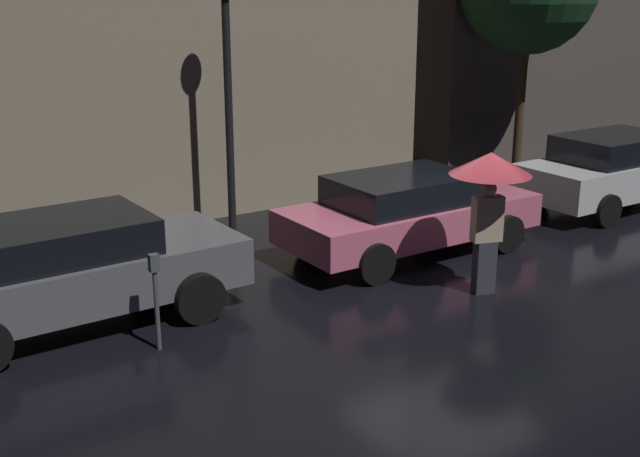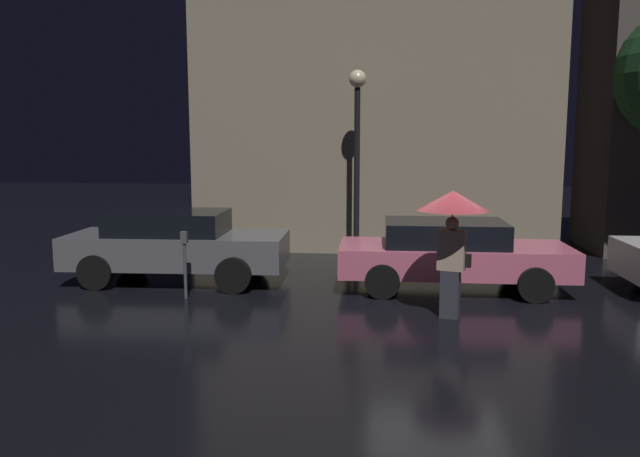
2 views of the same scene
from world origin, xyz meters
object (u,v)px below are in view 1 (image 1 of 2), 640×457
at_px(parked_car_grey, 71,268).
at_px(pedestrian_with_umbrella, 490,180).
at_px(parking_meter, 156,291).
at_px(parked_car_pink, 408,211).
at_px(street_lamp_near, 227,59).
at_px(parked_car_white, 617,169).

xyz_separation_m(parked_car_grey, pedestrian_with_umbrella, (5.42, -2.16, 0.94)).
relative_size(parked_car_grey, parking_meter, 3.60).
bearing_deg(pedestrian_with_umbrella, parked_car_grey, -3.81).
height_order(parked_car_pink, parking_meter, parked_car_pink).
distance_m(parked_car_pink, parking_meter, 5.15).
bearing_deg(parked_car_pink, pedestrian_with_umbrella, -96.62).
bearing_deg(parked_car_grey, parking_meter, -66.96).
relative_size(parked_car_grey, street_lamp_near, 1.00).
bearing_deg(parked_car_white, parking_meter, -173.53).
bearing_deg(pedestrian_with_umbrella, parking_meter, 8.48).
relative_size(parked_car_white, street_lamp_near, 0.98).
distance_m(parked_car_grey, parked_car_white, 11.06).
bearing_deg(parked_car_white, parked_car_grey, 179.03).
height_order(parked_car_grey, parked_car_pink, parked_car_grey).
bearing_deg(parking_meter, pedestrian_with_umbrella, -9.39).
distance_m(parked_car_white, pedestrian_with_umbrella, 6.08).
bearing_deg(street_lamp_near, parked_car_pink, -52.42).
height_order(parked_car_pink, parked_car_white, parked_car_white).
distance_m(parked_car_white, street_lamp_near, 8.21).
xyz_separation_m(parked_car_white, parking_meter, (-10.42, -1.29, -0.00)).
distance_m(parked_car_pink, street_lamp_near, 4.07).
bearing_deg(parked_car_grey, parked_car_white, -2.53).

